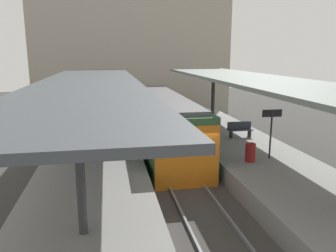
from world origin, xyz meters
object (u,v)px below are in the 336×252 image
object	(u,v)px
commuter_train	(162,122)
passenger_near_bench	(107,125)
platform_bench	(240,129)
litter_bin	(250,152)
platform_sign	(272,123)

from	to	relation	value
commuter_train	passenger_near_bench	bearing A→B (deg)	-164.75
commuter_train	platform_bench	distance (m)	4.42
litter_bin	passenger_near_bench	xyz separation A→B (m)	(-6.07, 4.67, 0.47)
platform_bench	litter_bin	xyz separation A→B (m)	(-1.23, -4.13, -0.06)
platform_sign	passenger_near_bench	bearing A→B (deg)	148.03
commuter_train	passenger_near_bench	world-z (taller)	commuter_train
commuter_train	platform_sign	world-z (taller)	commuter_train
commuter_train	platform_bench	bearing A→B (deg)	-18.40
platform_bench	passenger_near_bench	distance (m)	7.34
litter_bin	passenger_near_bench	size ratio (longest dim) A/B	0.48
platform_sign	passenger_near_bench	world-z (taller)	platform_sign
platform_bench	passenger_near_bench	world-z (taller)	passenger_near_bench
platform_bench	litter_bin	size ratio (longest dim) A/B	1.75
litter_bin	commuter_train	bearing A→B (deg)	118.14
passenger_near_bench	commuter_train	bearing A→B (deg)	15.25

